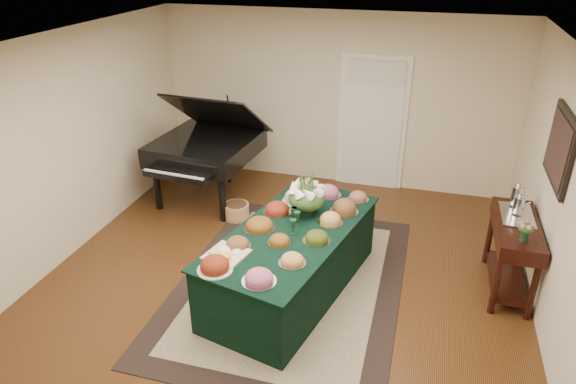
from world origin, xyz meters
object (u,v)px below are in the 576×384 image
(buffet_table, at_px, (292,260))
(mahogany_sideboard, at_px, (515,238))
(floral_centerpiece, at_px, (307,194))
(grand_piano, at_px, (206,147))

(buffet_table, xyz_separation_m, mahogany_sideboard, (2.34, 0.69, 0.27))
(floral_centerpiece, height_order, grand_piano, grand_piano)
(buffet_table, bearing_deg, mahogany_sideboard, 16.46)
(grand_piano, bearing_deg, mahogany_sideboard, -15.98)
(buffet_table, height_order, floral_centerpiece, floral_centerpiece)
(floral_centerpiece, xyz_separation_m, mahogany_sideboard, (2.28, 0.30, -0.38))
(buffet_table, distance_m, mahogany_sideboard, 2.46)
(buffet_table, relative_size, grand_piano, 1.46)
(grand_piano, distance_m, mahogany_sideboard, 4.35)
(buffet_table, relative_size, mahogany_sideboard, 2.17)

